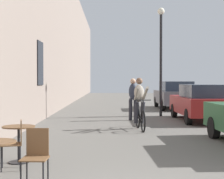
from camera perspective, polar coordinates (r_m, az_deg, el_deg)
building_facade_left at (r=18.21m, az=-9.93°, el=10.28°), size 0.54×68.00×8.86m
cafe_chair_near_toward_street at (r=5.59m, az=-11.89°, el=-9.89°), size 0.40×0.40×0.89m
cafe_table_mid at (r=7.38m, az=-14.49°, el=-7.13°), size 0.64×0.64×0.72m
cafe_chair_mid_toward_street at (r=6.84m, az=-15.00°, el=-7.84°), size 0.46×0.46×0.89m
cyclist_on_bicycle at (r=12.01m, az=4.40°, el=-2.43°), size 0.52×1.76×1.74m
pedestrian_near at (r=14.73m, az=3.32°, el=-1.14°), size 0.37×0.28×1.71m
pedestrian_mid at (r=16.35m, az=3.32°, el=-0.96°), size 0.35×0.26×1.67m
street_lamp at (r=16.58m, az=7.72°, el=6.56°), size 0.32×0.32×4.90m
parked_car_second at (r=14.87m, az=13.78°, el=-1.93°), size 1.78×4.13×1.46m
parked_car_third at (r=20.96m, az=9.82°, el=-0.81°), size 1.88×4.42×1.57m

